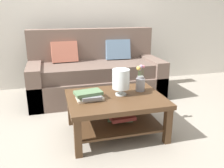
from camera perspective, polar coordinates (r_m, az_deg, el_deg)
The scene contains 7 objects.
ground_plane at distance 3.05m, azimuth -2.42°, elevation -8.67°, with size 10.00×10.00×0.00m, color gray.
back_wall at distance 4.36m, azimuth -7.74°, elevation 17.55°, with size 6.40×0.12×2.70m, color beige.
couch at distance 3.76m, azimuth -4.01°, elevation 2.41°, with size 2.05×0.90×1.06m.
coffee_table at distance 2.61m, azimuth 0.94°, elevation -5.66°, with size 1.05×0.80×0.44m.
book_stack_main at distance 2.48m, azimuth -5.53°, elevation -2.80°, with size 0.31×0.23×0.09m.
glass_hurricane_vase at distance 2.57m, azimuth 2.19°, elevation 1.08°, with size 0.19×0.19×0.29m.
flower_pitcher at distance 2.73m, azimuth 6.93°, elevation 0.59°, with size 0.11×0.11×0.32m.
Camera 1 is at (-0.59, -2.67, 1.36)m, focal length 37.42 mm.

